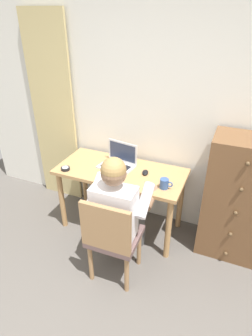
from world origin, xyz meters
name	(u,v)px	position (x,y,z in m)	size (l,w,h in m)	color
wall_back	(173,114)	(0.00, 2.20, 1.25)	(4.80, 0.05, 2.50)	silver
curtain_panel	(54,115)	(-1.37, 2.13, 1.08)	(0.54, 0.03, 2.17)	#CCB77A
desk	(121,179)	(-0.40, 1.83, 0.62)	(1.30, 0.60, 0.73)	tan
dresser	(237,199)	(0.73, 1.94, 0.61)	(0.59, 0.44, 1.22)	brown
chair	(112,236)	(-0.19, 1.16, 0.49)	(0.43, 0.41, 0.88)	brown
person_seated	(120,206)	(-0.20, 1.34, 0.67)	(0.54, 0.59, 1.19)	#4C4C4C
laptop	(118,161)	(-0.46, 1.90, 0.78)	(0.38, 0.30, 0.24)	silver
computer_mouse	(145,172)	(-0.15, 1.86, 0.74)	(0.06, 0.10, 0.03)	black
desk_clock	(65,169)	(-0.92, 1.62, 0.74)	(0.09, 0.09, 0.03)	black
coffee_mug	(164,184)	(0.10, 1.69, 0.77)	(0.12, 0.08, 0.09)	#33518C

